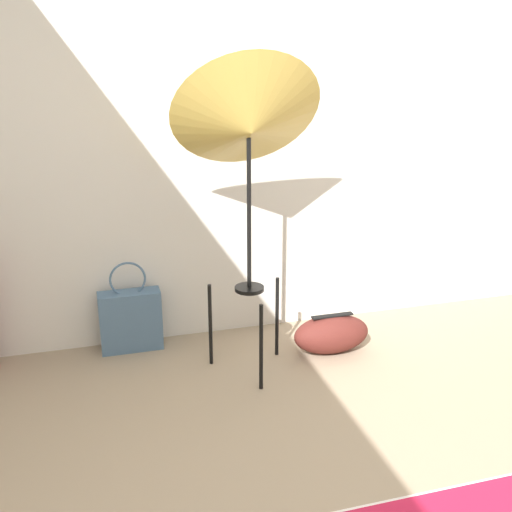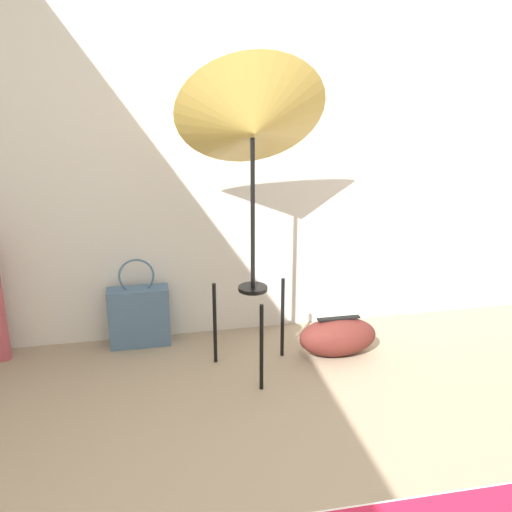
# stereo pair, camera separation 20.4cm
# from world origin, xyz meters

# --- Properties ---
(wall_back) EXTENTS (8.00, 0.05, 2.60)m
(wall_back) POSITION_xyz_m (0.00, 2.30, 1.30)
(wall_back) COLOR silver
(wall_back) RESTS_ON ground_plane
(photo_umbrella) EXTENTS (0.73, 0.58, 1.62)m
(photo_umbrella) POSITION_xyz_m (0.03, 1.77, 1.28)
(photo_umbrella) COLOR black
(photo_umbrella) RESTS_ON ground_plane
(tote_bag) EXTENTS (0.34, 0.12, 0.53)m
(tote_bag) POSITION_xyz_m (-0.56, 2.18, 0.18)
(tote_bag) COLOR slate
(tote_bag) RESTS_ON ground_plane
(duffel_bag) EXTENTS (0.44, 0.22, 0.23)m
(duffel_bag) POSITION_xyz_m (0.52, 1.83, 0.11)
(duffel_bag) COLOR #5B231E
(duffel_bag) RESTS_ON ground_plane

